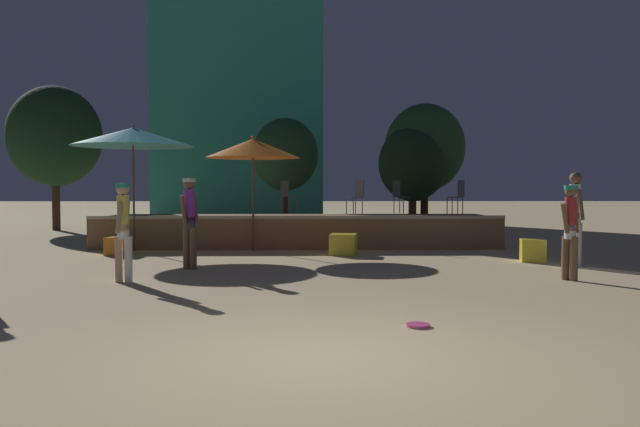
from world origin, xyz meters
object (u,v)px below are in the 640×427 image
at_px(person_3, 190,218).
at_px(background_tree_1, 285,155).
at_px(person_0, 575,214).
at_px(cube_seat_2, 118,246).
at_px(cube_seat_0, 343,244).
at_px(patio_umbrella_1, 253,149).
at_px(person_4, 570,228).
at_px(background_tree_3, 425,148).
at_px(frisbee_disc, 418,325).
at_px(bistro_chair_1, 458,194).
at_px(background_tree_0, 55,136).
at_px(cube_seat_1, 533,250).
at_px(bistro_chair_0, 399,193).
at_px(background_tree_2, 413,164).
at_px(person_1, 123,227).
at_px(bistro_chair_3, 357,194).
at_px(patio_umbrella_0, 133,137).
at_px(bistro_chair_2, 287,193).

xyz_separation_m(person_3, background_tree_1, (1.35, 12.92, 1.85)).
height_order(person_0, background_tree_1, background_tree_1).
bearing_deg(cube_seat_2, cube_seat_0, -0.08).
height_order(patio_umbrella_1, person_4, patio_umbrella_1).
bearing_deg(background_tree_3, cube_seat_0, -112.57).
height_order(person_0, frisbee_disc, person_0).
relative_size(bistro_chair_1, background_tree_0, 0.17).
bearing_deg(person_4, cube_seat_1, -41.97).
xyz_separation_m(cube_seat_0, bistro_chair_0, (1.67, 2.59, 1.16)).
xyz_separation_m(patio_umbrella_1, person_0, (6.66, -3.20, -1.48)).
distance_m(cube_seat_2, background_tree_2, 11.32).
height_order(patio_umbrella_1, person_1, patio_umbrella_1).
xyz_separation_m(cube_seat_0, cube_seat_1, (3.96, -1.39, -0.00)).
height_order(bistro_chair_3, background_tree_1, background_tree_1).
bearing_deg(cube_seat_2, person_4, -24.40).
bearing_deg(bistro_chair_1, person_1, -12.10).
distance_m(person_1, background_tree_3, 14.51).
bearing_deg(background_tree_1, frisbee_disc, -83.01).
bearing_deg(person_1, person_4, -174.72).
bearing_deg(bistro_chair_3, cube_seat_2, -103.31).
relative_size(patio_umbrella_0, background_tree_0, 0.60).
height_order(cube_seat_1, person_1, person_1).
xyz_separation_m(patio_umbrella_0, bistro_chair_2, (3.70, 2.18, -1.40)).
bearing_deg(background_tree_1, person_1, -98.42).
xyz_separation_m(cube_seat_1, person_1, (-7.86, -2.72, 0.69)).
relative_size(person_3, person_4, 1.08).
bearing_deg(bistro_chair_3, background_tree_2, 123.30).
bearing_deg(bistro_chair_2, person_3, 124.06).
height_order(person_4, background_tree_1, background_tree_1).
xyz_separation_m(cube_seat_2, background_tree_3, (8.67, 8.24, 2.79)).
bearing_deg(cube_seat_2, bistro_chair_1, 11.43).
bearing_deg(bistro_chair_3, frisbee_disc, -33.37).
bearing_deg(cube_seat_1, person_4, -96.91).
bearing_deg(bistro_chair_0, person_0, -110.40).
bearing_deg(background_tree_2, patio_umbrella_0, -140.10).
bearing_deg(background_tree_3, bistro_chair_0, -107.27).
height_order(person_4, bistro_chair_1, bistro_chair_1).
distance_m(person_1, background_tree_1, 14.81).
bearing_deg(patio_umbrella_1, background_tree_2, 52.78).
height_order(person_0, bistro_chair_3, person_0).
height_order(person_4, frisbee_disc, person_4).
xyz_separation_m(person_4, background_tree_0, (-13.64, 12.28, 2.50)).
relative_size(bistro_chair_0, background_tree_2, 0.24).
bearing_deg(cube_seat_1, bistro_chair_1, 105.70).
bearing_deg(bistro_chair_1, bistro_chair_0, -83.99).
height_order(patio_umbrella_0, bistro_chair_2, patio_umbrella_0).
xyz_separation_m(cube_seat_0, bistro_chair_3, (0.48, 2.07, 1.16)).
height_order(bistro_chair_3, background_tree_0, background_tree_0).
relative_size(patio_umbrella_1, person_0, 1.51).
xyz_separation_m(person_4, bistro_chair_3, (-3.17, 6.10, 0.51)).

